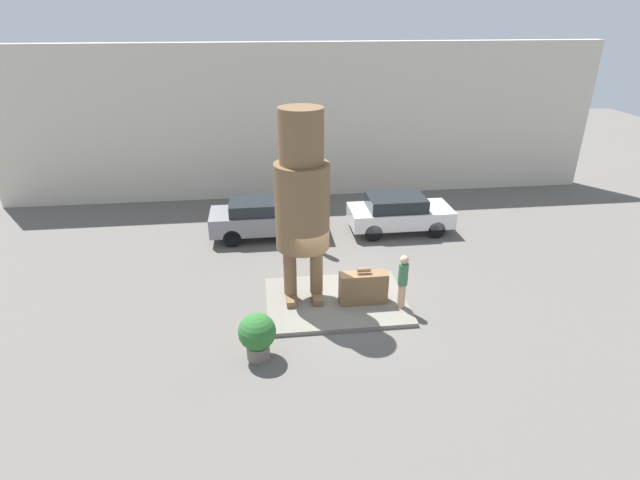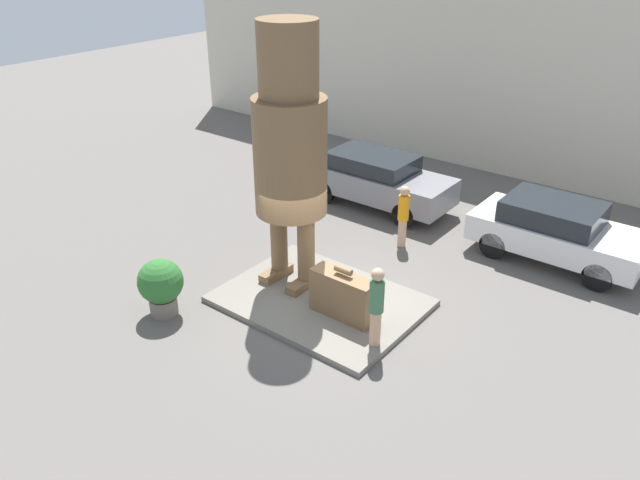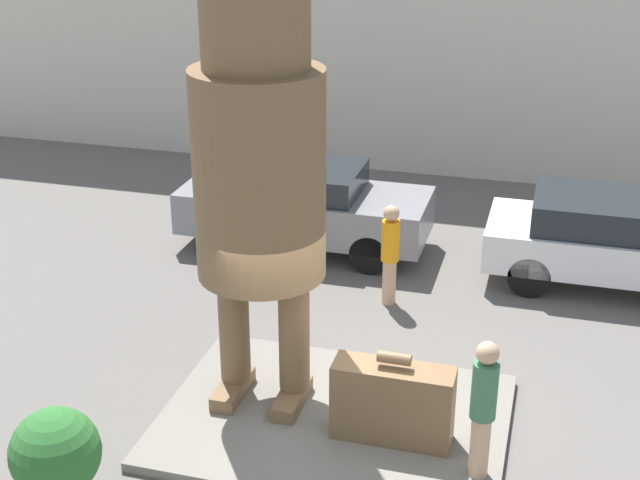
# 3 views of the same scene
# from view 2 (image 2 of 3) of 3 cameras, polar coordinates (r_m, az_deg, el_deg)

# --- Properties ---
(ground_plane) EXTENTS (60.00, 60.00, 0.00)m
(ground_plane) POSITION_cam_2_polar(r_m,az_deg,el_deg) (14.04, 0.03, -5.79)
(ground_plane) COLOR #605B56
(pedestal) EXTENTS (4.30, 3.18, 0.13)m
(pedestal) POSITION_cam_2_polar(r_m,az_deg,el_deg) (14.00, 0.03, -5.57)
(pedestal) COLOR slate
(pedestal) RESTS_ON ground_plane
(building_backdrop) EXTENTS (28.00, 0.60, 7.02)m
(building_backdrop) POSITION_cam_2_polar(r_m,az_deg,el_deg) (21.21, 17.86, 14.80)
(building_backdrop) COLOR beige
(building_backdrop) RESTS_ON ground_plane
(statue_figure) EXTENTS (1.58, 1.58, 5.84)m
(statue_figure) POSITION_cam_2_polar(r_m,az_deg,el_deg) (13.22, -2.77, 9.13)
(statue_figure) COLOR brown
(statue_figure) RESTS_ON pedestal
(giant_suitcase) EXTENTS (1.45, 0.47, 1.18)m
(giant_suitcase) POSITION_cam_2_polar(r_m,az_deg,el_deg) (13.14, 2.11, -5.08)
(giant_suitcase) COLOR brown
(giant_suitcase) RESTS_ON pedestal
(tourist) EXTENTS (0.29, 0.29, 1.72)m
(tourist) POSITION_cam_2_polar(r_m,az_deg,el_deg) (12.11, 5.18, -5.82)
(tourist) COLOR tan
(tourist) RESTS_ON pedestal
(parked_car_grey) EXTENTS (4.48, 1.75, 1.56)m
(parked_car_grey) POSITION_cam_2_polar(r_m,az_deg,el_deg) (18.54, 5.21, 5.63)
(parked_car_grey) COLOR gray
(parked_car_grey) RESTS_ON ground_plane
(parked_car_white) EXTENTS (4.11, 1.85, 1.53)m
(parked_car_white) POSITION_cam_2_polar(r_m,az_deg,el_deg) (16.47, 20.78, 0.87)
(parked_car_white) COLOR silver
(parked_car_white) RESTS_ON ground_plane
(planter_pot) EXTENTS (0.98, 0.98, 1.31)m
(planter_pot) POSITION_cam_2_polar(r_m,az_deg,el_deg) (13.71, -14.34, -3.97)
(planter_pot) COLOR #70665B
(planter_pot) RESTS_ON ground_plane
(worker_hivis) EXTENTS (0.29, 0.29, 1.68)m
(worker_hivis) POSITION_cam_2_polar(r_m,az_deg,el_deg) (16.15, 7.62, 2.39)
(worker_hivis) COLOR tan
(worker_hivis) RESTS_ON ground_plane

